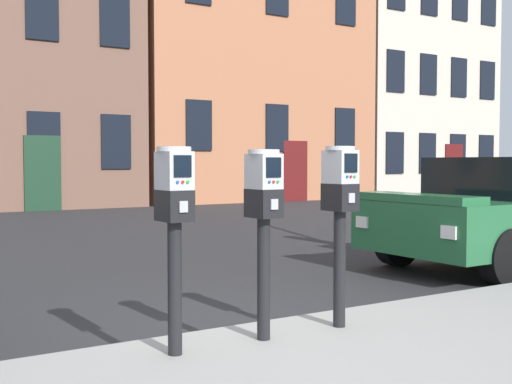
{
  "coord_description": "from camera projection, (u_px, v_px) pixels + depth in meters",
  "views": [
    {
      "loc": [
        -2.32,
        -3.91,
        1.36
      ],
      "look_at": [
        -0.01,
        -0.14,
        1.15
      ],
      "focal_mm": 44.81,
      "sensor_mm": 36.0,
      "label": 1
    }
  ],
  "objects": [
    {
      "name": "townhouse_grey_stucco",
      "position": [
        238.0,
        14.0,
        23.8
      ],
      "size": [
        8.88,
        5.42,
        13.79
      ],
      "color": "#B7704C",
      "rests_on": "ground_plane"
    },
    {
      "name": "ground_plane",
      "position": [
        248.0,
        350.0,
        4.61
      ],
      "size": [
        160.0,
        160.0,
        0.0
      ],
      "primitive_type": "plane",
      "color": "#28282B"
    },
    {
      "name": "parking_meter_twin_adjacent",
      "position": [
        264.0,
        209.0,
        4.35
      ],
      "size": [
        0.22,
        0.26,
        1.3
      ],
      "rotation": [
        0.0,
        0.0,
        -1.53
      ],
      "color": "black",
      "rests_on": "sidewalk_slab"
    },
    {
      "name": "parking_meter_near_kerb",
      "position": [
        174.0,
        212.0,
        4.0
      ],
      "size": [
        0.22,
        0.26,
        1.32
      ],
      "rotation": [
        0.0,
        0.0,
        -1.53
      ],
      "color": "black",
      "rests_on": "sidewalk_slab"
    },
    {
      "name": "townhouse_brownstone",
      "position": [
        398.0,
        50.0,
        27.99
      ],
      "size": [
        7.06,
        5.31,
        12.52
      ],
      "color": "beige",
      "rests_on": "ground_plane"
    },
    {
      "name": "townhouse_brick_corner",
      "position": [
        21.0,
        35.0,
        19.98
      ],
      "size": [
        6.21,
        5.76,
        10.7
      ],
      "color": "brown",
      "rests_on": "ground_plane"
    },
    {
      "name": "parking_meter_end_of_row",
      "position": [
        340.0,
        203.0,
        4.69
      ],
      "size": [
        0.22,
        0.26,
        1.34
      ],
      "rotation": [
        0.0,
        0.0,
        -1.53
      ],
      "color": "black",
      "rests_on": "sidewalk_slab"
    }
  ]
}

